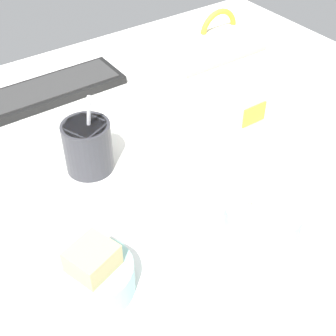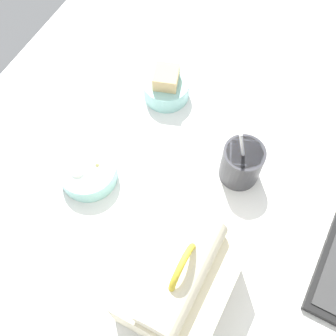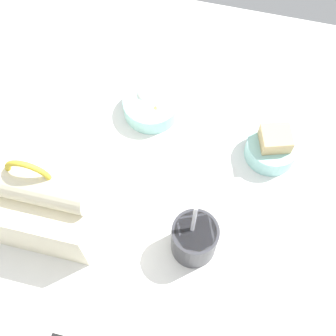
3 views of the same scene
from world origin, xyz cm
name	(u,v)px [view 1 (image 1 of 3)]	position (x,y,z in cm)	size (l,w,h in cm)	color
desk_surface	(149,181)	(0.00, 0.00, 1.00)	(140.00, 110.00, 2.00)	white
keyboard	(51,90)	(-2.80, 35.87, 3.02)	(32.52, 11.64, 2.10)	black
lunch_bag	(215,80)	(21.26, 8.44, 10.57)	(20.35, 16.78, 23.01)	#EFE5C1
soup_cup	(88,146)	(-7.32, 8.42, 7.00)	(8.63, 8.63, 15.91)	#333338
bento_bowl_sandwich	(95,274)	(-18.85, -15.38, 5.13)	(10.86, 10.86, 8.38)	#93D1CC
bento_bowl_snacks	(263,215)	(8.35, -19.93, 4.33)	(12.35, 12.35, 5.46)	#93D1CC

